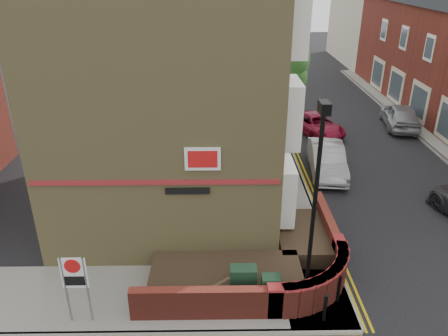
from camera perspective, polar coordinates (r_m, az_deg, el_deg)
ground at (r=13.21m, az=4.16°, el=-20.85°), size 120.00×120.00×0.00m
pavement_corner at (r=14.42m, az=-10.93°, el=-16.23°), size 13.00×3.00×0.12m
pavement_main at (r=27.01m, az=5.66°, el=4.59°), size 2.00×32.00×0.12m
kerb_side at (r=13.36m, az=-12.01°, el=-20.46°), size 13.00×0.15×0.12m
kerb_main_near at (r=27.14m, az=7.77°, el=4.58°), size 0.15×32.00×0.12m
kerb_main_far at (r=26.90m, az=25.80°, el=2.01°), size 0.15×40.00×0.12m
yellow_lines_main at (r=27.20m, az=8.29°, el=4.48°), size 0.28×32.00×0.01m
corner_building at (r=17.54m, az=-6.99°, el=14.25°), size 8.95×10.40×13.60m
garden_wall at (r=15.05m, az=3.37°, el=-14.00°), size 6.80×6.00×1.20m
lamppost at (r=12.31m, az=11.67°, el=-5.38°), size 0.25×0.50×6.30m
utility_cabinet_large at (r=13.65m, az=2.50°, el=-14.86°), size 0.80×0.45×1.20m
utility_cabinet_small at (r=13.52m, az=6.09°, el=-15.74°), size 0.55×0.40×1.10m
bollard_near at (r=13.40m, az=13.06°, el=-17.38°), size 0.11×0.11×0.90m
bollard_far at (r=14.12m, az=14.77°, el=-15.02°), size 0.11×0.11×0.90m
zone_sign at (r=13.04m, az=-18.92°, el=-13.45°), size 0.72×0.07×2.20m
far_terrace_cream at (r=49.92m, az=18.17°, el=17.73°), size 5.40×12.40×8.00m
tree_near at (r=23.86m, az=6.65°, el=13.41°), size 3.64×3.65×6.70m
tree_mid at (r=31.62m, az=4.88°, el=17.26°), size 4.03×4.03×7.42m
tree_far at (r=39.56m, az=3.74°, el=18.46°), size 3.81×3.81×7.00m
traffic_light_assembly at (r=34.95m, az=4.95°, el=14.00°), size 0.20×0.16×4.20m
silver_car_near at (r=22.10m, az=13.31°, el=1.10°), size 1.99×4.59×1.47m
red_car_main at (r=27.33m, az=12.00°, el=5.60°), size 3.35×4.69×1.19m
silver_car_far at (r=29.91m, az=22.00°, el=6.36°), size 2.55×4.80×1.55m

